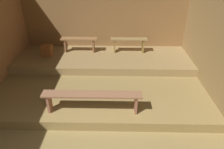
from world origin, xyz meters
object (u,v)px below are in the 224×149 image
object	(u,v)px
bench_middle_left	(79,42)
wooden_crate_middle	(47,50)
bench_middle_right	(129,42)
bench_lower_center	(92,97)

from	to	relation	value
bench_middle_left	wooden_crate_middle	world-z (taller)	bench_middle_left
bench_middle_right	wooden_crate_middle	bearing A→B (deg)	-173.46
bench_middle_left	bench_middle_right	world-z (taller)	same
bench_lower_center	bench_middle_right	world-z (taller)	bench_middle_right
bench_middle_right	bench_lower_center	bearing A→B (deg)	-108.31
wooden_crate_middle	bench_middle_left	bearing A→B (deg)	16.70
bench_middle_left	bench_middle_right	bearing A→B (deg)	0.00
bench_middle_right	wooden_crate_middle	distance (m)	2.59
wooden_crate_middle	bench_lower_center	bearing A→B (deg)	-55.34
bench_middle_left	bench_middle_right	xyz separation A→B (m)	(1.59, 0.00, 0.00)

